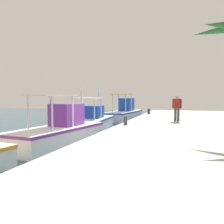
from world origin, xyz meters
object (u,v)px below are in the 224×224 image
object	(u,v)px
mooring_bollard_second	(126,121)
fishing_boat_fifth	(124,113)
fishing_boat_third	(60,131)
mooring_bollard_third	(149,111)
fishing_boat_fourth	(91,121)
fisherman_standing	(177,107)

from	to	relation	value
mooring_bollard_second	fishing_boat_fifth	bearing A→B (deg)	14.53
fishing_boat_third	mooring_bollard_third	xyz separation A→B (m)	(11.77, -2.71, 0.34)
mooring_bollard_second	fishing_boat_fourth	bearing A→B (deg)	46.39
fishing_boat_fourth	fishing_boat_third	bearing A→B (deg)	-172.44
fishing_boat_fifth	fisherman_standing	world-z (taller)	fishing_boat_fifth
fishing_boat_fourth	mooring_bollard_second	size ratio (longest dim) A/B	13.21
fishing_boat_third	mooring_bollard_third	world-z (taller)	fishing_boat_third
fisherman_standing	mooring_bollard_second	world-z (taller)	fisherman_standing
fishing_boat_fifth	mooring_bollard_third	bearing A→B (deg)	-115.44
fishing_boat_third	mooring_bollard_third	distance (m)	12.09
fishing_boat_fifth	mooring_bollard_second	size ratio (longest dim) A/B	12.74
fishing_boat_third	fishing_boat_fourth	world-z (taller)	fishing_boat_fourth
fishing_boat_third	mooring_bollard_third	bearing A→B (deg)	-12.98
fishing_boat_fourth	fisherman_standing	size ratio (longest dim) A/B	3.82
fishing_boat_fifth	mooring_bollard_second	distance (m)	10.56
fishing_boat_fifth	fisherman_standing	bearing A→B (deg)	-143.64
fishing_boat_third	fisherman_standing	bearing A→B (deg)	-43.78
fishing_boat_fourth	mooring_bollard_third	world-z (taller)	fishing_boat_fourth
fisherman_standing	mooring_bollard_second	bearing A→B (deg)	136.38
fishing_boat_fourth	mooring_bollard_third	size ratio (longest dim) A/B	13.57
fishing_boat_fifth	mooring_bollard_third	xyz separation A→B (m)	(-1.26, -2.65, 0.31)
fishing_boat_third	fishing_boat_fifth	distance (m)	13.03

